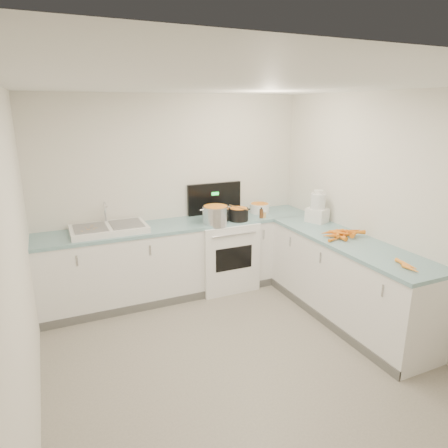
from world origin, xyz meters
name	(u,v)px	position (x,y,z in m)	size (l,w,h in m)	color
floor	(243,364)	(0.00, 0.00, 0.00)	(3.50, 4.00, 0.00)	gray
ceiling	(247,85)	(0.00, 0.00, 2.50)	(3.50, 4.00, 0.00)	silver
wall_back	(175,194)	(0.00, 2.00, 1.25)	(3.50, 2.50, 0.00)	silver
wall_left	(17,271)	(-1.75, 0.00, 1.25)	(4.00, 2.50, 0.00)	silver
wall_right	(396,217)	(1.75, 0.00, 1.25)	(4.00, 2.50, 0.00)	silver
counter_back	(184,258)	(0.00, 1.70, 0.47)	(3.50, 0.62, 0.94)	white
counter_right	(346,280)	(1.45, 0.30, 0.47)	(0.62, 2.20, 0.94)	white
stove	(223,252)	(0.55, 1.69, 0.47)	(0.76, 0.65, 1.36)	white
sink	(109,229)	(-0.90, 1.70, 0.98)	(0.86, 0.52, 0.31)	white
steel_pot	(216,215)	(0.37, 1.52, 1.04)	(0.33, 0.33, 0.24)	silver
black_pot	(238,215)	(0.69, 1.52, 1.01)	(0.25, 0.25, 0.18)	black
wooden_spoon	(238,207)	(0.69, 1.52, 1.11)	(0.01, 0.01, 0.35)	#AD7A47
mixing_bowl	(259,208)	(1.13, 1.76, 1.00)	(0.27, 0.27, 0.13)	white
extract_bottle	(261,214)	(1.01, 1.50, 1.00)	(0.05, 0.05, 0.12)	#593319
spice_jar	(264,215)	(1.06, 1.50, 0.98)	(0.04, 0.04, 0.08)	#E5B266
food_processor	(318,209)	(1.56, 1.05, 1.11)	(0.28, 0.30, 0.41)	white
carrot_pile	(342,234)	(1.45, 0.43, 0.98)	(0.49, 0.37, 0.09)	orange
peeled_carrots	(407,266)	(1.39, -0.52, 0.96)	(0.10, 0.30, 0.04)	orange
peelings	(91,228)	(-1.10, 1.67, 1.02)	(0.23, 0.24, 0.01)	tan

